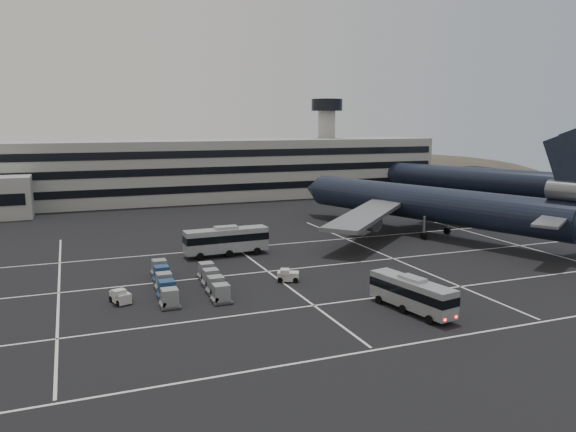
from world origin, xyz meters
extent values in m
plane|color=black|center=(0.00, 0.00, 0.00)|extent=(260.00, 260.00, 0.00)
cube|color=silver|center=(0.00, -22.00, 0.01)|extent=(90.00, 0.25, 0.01)
cube|color=silver|center=(0.00, -10.00, 0.01)|extent=(90.00, 0.25, 0.01)
cube|color=silver|center=(0.00, 4.00, 0.01)|extent=(90.00, 0.25, 0.01)
cube|color=silver|center=(0.00, 18.00, 0.01)|extent=(90.00, 0.25, 0.01)
cube|color=silver|center=(-30.00, 6.00, 0.01)|extent=(0.25, 55.00, 0.01)
cube|color=silver|center=(-6.00, 6.00, 0.01)|extent=(0.25, 55.00, 0.01)
cube|color=silver|center=(12.00, 6.00, 0.01)|extent=(0.25, 55.00, 0.01)
cube|color=silver|center=(34.00, 6.00, 0.01)|extent=(0.25, 55.00, 0.01)
cube|color=gray|center=(0.00, 72.00, 7.00)|extent=(120.00, 18.00, 14.00)
cube|color=black|center=(0.00, 62.95, 3.50)|extent=(118.00, 0.20, 1.60)
cube|color=black|center=(0.00, 62.95, 7.50)|extent=(118.00, 0.20, 1.60)
cube|color=black|center=(0.00, 62.95, 11.20)|extent=(118.00, 0.20, 1.60)
cylinder|color=gray|center=(35.00, 74.00, 11.00)|extent=(4.40, 4.40, 22.00)
cylinder|color=black|center=(35.00, 74.00, 22.50)|extent=(8.00, 8.00, 3.00)
ellipsoid|color=#38332B|center=(30.00, 170.00, -13.50)|extent=(252.00, 180.00, 44.00)
ellipsoid|color=#38332B|center=(110.00, 170.00, -9.00)|extent=(168.00, 120.00, 24.00)
cylinder|color=black|center=(25.54, 16.01, 5.20)|extent=(21.28, 47.12, 5.60)
cone|color=black|center=(16.81, 40.71, 5.20)|extent=(6.78, 6.11, 5.60)
cylinder|color=#595B60|center=(33.04, -5.21, 9.30)|extent=(4.55, 6.56, 2.70)
cube|color=slate|center=(28.91, -6.14, 5.80)|extent=(8.07, 6.65, 0.87)
cube|color=slate|center=(13.09, 13.73, 4.40)|extent=(20.13, 18.69, 1.75)
cylinder|color=#595B60|center=(14.92, 17.55, 2.70)|extent=(4.38, 6.09, 2.70)
cube|color=slate|center=(36.66, 22.06, 4.40)|extent=(22.22, 6.47, 1.75)
cylinder|color=#595B60|center=(32.83, 23.89, 2.70)|extent=(4.38, 6.09, 2.70)
cylinder|color=slate|center=(20.42, 30.49, 2.20)|extent=(0.44, 0.44, 3.00)
cylinder|color=black|center=(20.42, 30.49, 0.55)|extent=(0.84, 1.20, 1.10)
cylinder|color=slate|center=(23.19, 13.05, 2.20)|extent=(0.44, 0.44, 3.00)
cylinder|color=black|center=(23.19, 13.05, 0.55)|extent=(0.84, 1.20, 1.10)
cylinder|color=slate|center=(29.22, 15.19, 2.20)|extent=(0.44, 0.44, 3.00)
cylinder|color=black|center=(29.22, 15.19, 0.55)|extent=(0.84, 1.20, 1.10)
cylinder|color=black|center=(58.04, 44.53, 5.20)|extent=(24.32, 46.24, 5.60)
cone|color=black|center=(47.57, 68.54, 5.20)|extent=(6.93, 6.36, 5.60)
cube|color=slate|center=(62.99, 22.68, 5.80)|extent=(7.97, 6.97, 0.87)
cylinder|color=slate|center=(58.04, 44.53, 2.20)|extent=(0.44, 0.44, 3.00)
cylinder|color=black|center=(58.04, 44.53, 0.55)|extent=(0.90, 1.21, 1.10)
cube|color=gray|center=(2.14, -15.07, 1.83)|extent=(4.02, 10.08, 2.68)
cube|color=black|center=(2.14, -15.07, 2.16)|extent=(4.09, 10.15, 0.85)
cube|color=gray|center=(2.14, -15.07, 3.34)|extent=(1.90, 2.90, 0.31)
cylinder|color=black|center=(1.68, -18.66, 0.43)|extent=(0.44, 0.90, 0.86)
cylinder|color=black|center=(3.88, -18.25, 0.43)|extent=(0.44, 0.90, 0.86)
cylinder|color=black|center=(1.04, -15.28, 0.43)|extent=(0.44, 0.90, 0.86)
cylinder|color=black|center=(3.24, -14.86, 0.43)|extent=(0.44, 0.90, 0.86)
cylinder|color=black|center=(0.40, -11.89, 0.43)|extent=(0.44, 0.90, 0.86)
cylinder|color=black|center=(2.60, -11.48, 0.43)|extent=(0.44, 0.90, 0.86)
cube|color=#FF0C05|center=(2.35, -20.06, 0.81)|extent=(0.23, 0.11, 0.20)
cube|color=#FF0C05|center=(3.76, -19.79, 0.81)|extent=(0.23, 0.11, 0.20)
cube|color=gray|center=(-8.49, 14.14, 2.15)|extent=(11.64, 3.02, 3.15)
cube|color=black|center=(-8.49, 14.14, 2.53)|extent=(11.71, 3.08, 1.00)
cube|color=gray|center=(-8.49, 14.14, 3.92)|extent=(3.21, 1.79, 0.37)
cylinder|color=black|center=(-4.40, 12.97, 0.50)|extent=(1.02, 0.37, 1.01)
cylinder|color=black|center=(-4.49, 15.59, 0.50)|extent=(1.02, 0.37, 1.01)
cylinder|color=black|center=(-8.44, 12.83, 0.50)|extent=(1.02, 0.37, 1.01)
cylinder|color=black|center=(-8.53, 15.45, 0.50)|extent=(1.02, 0.37, 1.01)
cylinder|color=black|center=(-12.49, 12.69, 0.50)|extent=(1.02, 0.37, 1.01)
cylinder|color=black|center=(-12.58, 15.32, 0.50)|extent=(1.02, 0.37, 1.01)
cube|color=#B7B7B3|center=(-24.04, -2.00, 0.62)|extent=(2.08, 2.79, 1.02)
cube|color=#B7B7B3|center=(-23.86, -2.53, 1.30)|extent=(1.50, 1.36, 0.57)
cylinder|color=black|center=(-24.34, -3.05, 0.32)|extent=(0.44, 0.68, 0.63)
cylinder|color=black|center=(-23.17, -2.66, 0.32)|extent=(0.44, 0.68, 0.63)
cylinder|color=black|center=(-24.92, -1.34, 0.32)|extent=(0.44, 0.68, 0.63)
cylinder|color=black|center=(-23.74, -0.94, 0.32)|extent=(0.44, 0.68, 0.63)
cube|color=#B7B7B3|center=(-5.22, -0.91, 0.61)|extent=(2.78, 2.22, 1.00)
cube|color=#B7B7B3|center=(-4.71, -1.13, 1.28)|extent=(1.42, 1.53, 0.56)
cylinder|color=black|center=(-4.66, -1.83, 0.31)|extent=(0.67, 0.48, 0.62)
cylinder|color=black|center=(-4.15, -0.71, 0.31)|extent=(0.67, 0.48, 0.62)
cylinder|color=black|center=(-6.28, -1.10, 0.31)|extent=(0.67, 0.48, 0.62)
cylinder|color=black|center=(-5.77, 0.02, 0.31)|extent=(0.67, 0.48, 0.62)
cube|color=#2D2D30|center=(-19.59, -5.22, 0.17)|extent=(2.12, 2.41, 0.19)
cylinder|color=black|center=(-19.59, -5.22, 0.10)|extent=(0.10, 0.21, 0.21)
cube|color=gray|center=(-19.59, -5.22, 1.09)|extent=(1.71, 1.71, 1.66)
cube|color=#2D2D30|center=(-14.43, -5.58, 0.17)|extent=(2.12, 2.41, 0.19)
cylinder|color=black|center=(-14.43, -5.58, 0.10)|extent=(0.10, 0.21, 0.21)
cube|color=gray|center=(-14.43, -5.58, 1.09)|extent=(1.71, 1.71, 1.66)
cube|color=#2D2D30|center=(-19.38, -2.12, 0.17)|extent=(2.12, 2.41, 0.19)
cylinder|color=black|center=(-19.38, -2.12, 0.10)|extent=(0.10, 0.21, 0.21)
cube|color=navy|center=(-19.38, -2.12, 1.09)|extent=(1.71, 1.71, 1.66)
cube|color=#2D2D30|center=(-14.21, -2.49, 0.17)|extent=(2.12, 2.41, 0.19)
cylinder|color=black|center=(-14.21, -2.49, 0.10)|extent=(0.10, 0.21, 0.21)
cube|color=gray|center=(-14.21, -2.49, 1.09)|extent=(1.71, 1.71, 1.66)
cube|color=#2D2D30|center=(-19.16, 0.98, 0.17)|extent=(2.12, 2.41, 0.19)
cylinder|color=black|center=(-19.16, 0.98, 0.10)|extent=(0.10, 0.21, 0.21)
cube|color=gray|center=(-19.16, 0.98, 1.09)|extent=(1.71, 1.71, 1.66)
cube|color=#2D2D30|center=(-13.99, 0.61, 0.17)|extent=(2.12, 2.41, 0.19)
cylinder|color=black|center=(-13.99, 0.61, 0.10)|extent=(0.10, 0.21, 0.21)
cube|color=gray|center=(-13.99, 0.61, 1.09)|extent=(1.71, 1.71, 1.66)
cube|color=#2D2D30|center=(-18.94, 4.08, 0.17)|extent=(2.12, 2.41, 0.19)
cylinder|color=black|center=(-18.94, 4.08, 0.10)|extent=(0.10, 0.21, 0.21)
cube|color=navy|center=(-18.94, 4.08, 1.09)|extent=(1.71, 1.71, 1.66)
cube|color=#2D2D30|center=(-13.77, 3.71, 0.17)|extent=(2.12, 2.41, 0.19)
cylinder|color=black|center=(-13.77, 3.71, 0.10)|extent=(0.10, 0.21, 0.21)
cube|color=gray|center=(-13.77, 3.71, 1.09)|extent=(1.71, 1.71, 1.66)
cube|color=#2D2D30|center=(-18.72, 7.17, 0.17)|extent=(2.12, 2.41, 0.19)
cylinder|color=black|center=(-18.72, 7.17, 0.10)|extent=(0.10, 0.21, 0.21)
cube|color=gray|center=(-18.72, 7.17, 1.09)|extent=(1.71, 1.71, 1.66)
camera|label=1|loc=(-28.25, -59.47, 18.32)|focal=35.00mm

